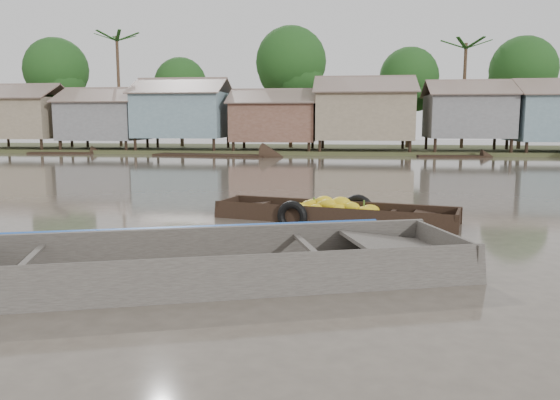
# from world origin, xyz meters

# --- Properties ---
(ground) EXTENTS (120.00, 120.00, 0.00)m
(ground) POSITION_xyz_m (0.00, 0.00, 0.00)
(ground) COLOR #50473D
(ground) RESTS_ON ground
(riverbank) EXTENTS (120.00, 12.47, 10.22)m
(riverbank) POSITION_xyz_m (3.03, 31.86, 3.07)
(riverbank) COLOR #384723
(riverbank) RESTS_ON ground
(banana_boat) EXTENTS (5.73, 2.67, 0.80)m
(banana_boat) POSITION_xyz_m (0.97, 3.08, 0.16)
(banana_boat) COLOR black
(banana_boat) RESTS_ON ground
(viewer_boat) EXTENTS (8.89, 4.79, 0.69)m
(viewer_boat) POSITION_xyz_m (-1.12, -1.94, 0.08)
(viewer_boat) COLOR #3E3934
(viewer_boat) RESTS_ON ground
(distant_boats) EXTENTS (47.53, 15.26, 1.38)m
(distant_boats) POSITION_xyz_m (12.24, 24.26, 0.22)
(distant_boats) COLOR black
(distant_boats) RESTS_ON ground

